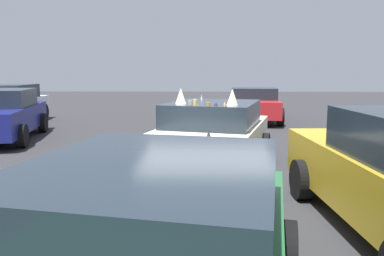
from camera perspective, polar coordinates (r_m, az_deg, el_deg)
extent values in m
plane|color=#2D2D30|center=(7.48, 2.31, -6.85)|extent=(60.00, 60.00, 0.00)
cube|color=beige|center=(7.35, 2.34, -2.44)|extent=(4.93, 2.89, 0.64)
cube|color=#1E2833|center=(7.63, 3.06, 2.11)|extent=(2.28, 2.06, 0.45)
cylinder|color=black|center=(5.87, 7.51, -8.04)|extent=(0.66, 0.37, 0.63)
cylinder|color=black|center=(6.39, -8.86, -6.70)|extent=(0.66, 0.37, 0.63)
cylinder|color=black|center=(8.64, 10.53, -2.78)|extent=(0.66, 0.37, 0.63)
cylinder|color=black|center=(9.00, -1.01, -2.19)|extent=(0.66, 0.37, 0.63)
ellipsoid|color=black|center=(6.77, 8.80, -2.72)|extent=(0.13, 0.05, 0.10)
ellipsoid|color=black|center=(6.66, -7.38, -3.94)|extent=(0.14, 0.05, 0.15)
ellipsoid|color=black|center=(6.64, -7.41, -3.40)|extent=(0.16, 0.06, 0.09)
ellipsoid|color=black|center=(5.95, -10.57, -5.59)|extent=(0.15, 0.06, 0.13)
ellipsoid|color=black|center=(5.43, 6.82, -4.86)|extent=(0.14, 0.05, 0.08)
ellipsoid|color=black|center=(8.37, -2.15, -0.16)|extent=(0.12, 0.05, 0.10)
ellipsoid|color=black|center=(8.16, -2.72, -1.67)|extent=(0.11, 0.05, 0.12)
ellipsoid|color=black|center=(5.73, 7.26, -6.00)|extent=(0.17, 0.06, 0.12)
ellipsoid|color=black|center=(6.65, -7.34, -2.99)|extent=(0.13, 0.05, 0.11)
ellipsoid|color=black|center=(6.85, 8.92, -2.00)|extent=(0.11, 0.05, 0.12)
sphere|color=tan|center=(5.70, -8.63, -2.15)|extent=(0.05, 0.05, 0.05)
cylinder|color=tan|center=(5.20, 3.34, -2.79)|extent=(0.11, 0.11, 0.11)
cone|color=orange|center=(5.83, 2.35, -1.59)|extent=(0.08, 0.08, 0.10)
cone|color=black|center=(6.12, 2.43, -0.96)|extent=(0.11, 0.11, 0.13)
cylinder|color=gray|center=(5.44, -2.45, -2.44)|extent=(0.12, 0.12, 0.08)
sphere|color=tan|center=(5.41, -2.52, -2.42)|extent=(0.09, 0.09, 0.09)
cylinder|color=#A87A38|center=(5.43, -4.93, -2.54)|extent=(0.10, 0.10, 0.07)
cone|color=black|center=(6.82, 3.53, 3.56)|extent=(0.08, 0.08, 0.07)
cone|color=gray|center=(8.37, 1.42, 4.61)|extent=(0.05, 0.05, 0.11)
cone|color=orange|center=(6.89, 0.65, 3.67)|extent=(0.08, 0.08, 0.08)
cylinder|color=tan|center=(6.85, 0.45, 3.78)|extent=(0.09, 0.09, 0.11)
cylinder|color=gray|center=(7.03, -0.28, 3.79)|extent=(0.12, 0.12, 0.08)
cylinder|color=#A87A38|center=(6.86, 2.40, 3.56)|extent=(0.09, 0.09, 0.06)
cone|color=silver|center=(6.94, 0.40, 3.62)|extent=(0.08, 0.08, 0.06)
cone|color=orange|center=(7.04, 4.81, 3.69)|extent=(0.05, 0.05, 0.07)
cone|color=beige|center=(6.98, 5.96, 4.57)|extent=(0.21, 0.21, 0.29)
cone|color=beige|center=(7.22, -1.67, 4.74)|extent=(0.21, 0.21, 0.29)
cube|color=white|center=(15.78, -25.89, 2.66)|extent=(4.46, 2.01, 0.68)
cube|color=#1E2833|center=(16.09, -25.45, 4.90)|extent=(2.06, 1.75, 0.50)
cylinder|color=black|center=(14.20, -24.73, 1.00)|extent=(0.67, 0.25, 0.66)
cylinder|color=black|center=(16.71, -21.01, 2.21)|extent=(0.67, 0.25, 0.66)
cube|color=red|center=(15.49, 8.98, 3.19)|extent=(4.32, 2.15, 0.62)
cube|color=#1E2833|center=(15.09, 9.08, 5.05)|extent=(1.82, 1.80, 0.43)
cylinder|color=black|center=(16.79, 5.63, 2.77)|extent=(0.68, 0.27, 0.66)
cylinder|color=black|center=(16.86, 11.93, 2.65)|extent=(0.68, 0.27, 0.66)
cylinder|color=black|center=(14.21, 5.43, 1.75)|extent=(0.68, 0.27, 0.66)
cylinder|color=black|center=(14.30, 12.87, 1.62)|extent=(0.68, 0.27, 0.66)
cube|color=#1E2833|center=(2.59, -5.84, -9.73)|extent=(2.22, 1.91, 0.47)
cylinder|color=black|center=(4.03, -13.56, -15.69)|extent=(0.70, 0.34, 0.67)
cylinder|color=black|center=(6.26, 15.81, -7.29)|extent=(0.63, 0.26, 0.62)
cube|color=navy|center=(12.30, -26.28, 1.19)|extent=(4.41, 2.48, 0.69)
cube|color=#1E2833|center=(12.40, -26.25, 3.99)|extent=(2.19, 1.90, 0.49)
cylinder|color=black|center=(10.88, -23.72, -1.08)|extent=(0.65, 0.34, 0.62)
cylinder|color=black|center=(13.37, -21.08, 0.71)|extent=(0.65, 0.34, 0.62)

